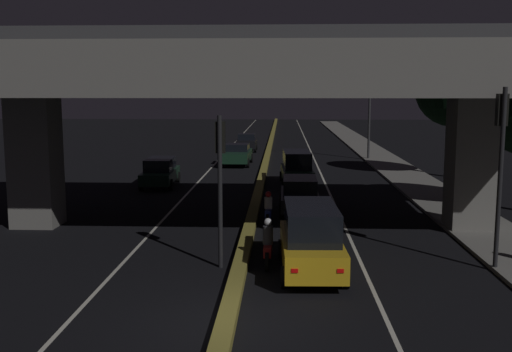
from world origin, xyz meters
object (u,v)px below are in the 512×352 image
object	(u,v)px
car_dark_green_second_oncoming	(237,154)
car_black_second	(300,194)
car_dark_green_lead_oncoming	(160,172)
motorcycle_blue_filtering_mid	(268,210)
traffic_light_right_of_median	(501,147)
street_lamp	(365,104)
car_black_third_oncoming	(247,142)
motorcycle_red_filtering_near	(268,246)
car_taxi_yellow_lead	(311,238)
traffic_light_left_of_median	(220,164)
car_dark_green_third	(297,168)

from	to	relation	value
car_dark_green_second_oncoming	car_black_second	bearing A→B (deg)	15.02
car_dark_green_lead_oncoming	motorcycle_blue_filtering_mid	distance (m)	11.50
traffic_light_right_of_median	motorcycle_blue_filtering_mid	xyz separation A→B (m)	(-7.06, 5.95, -3.18)
traffic_light_right_of_median	car_dark_green_second_oncoming	distance (m)	27.59
street_lamp	car_dark_green_lead_oncoming	size ratio (longest dim) A/B	1.63
car_black_third_oncoming	motorcycle_red_filtering_near	bearing A→B (deg)	3.95
traffic_light_right_of_median	car_black_second	xyz separation A→B (m)	(-5.70, 8.47, -2.94)
street_lamp	car_dark_green_second_oncoming	world-z (taller)	street_lamp
car_dark_green_second_oncoming	motorcycle_red_filtering_near	xyz separation A→B (m)	(2.91, -25.41, -0.16)
car_taxi_yellow_lead	motorcycle_blue_filtering_mid	world-z (taller)	car_taxi_yellow_lead
traffic_light_right_of_median	car_black_third_oncoming	distance (m)	37.23
street_lamp	car_black_third_oncoming	world-z (taller)	street_lamp
street_lamp	car_dark_green_lead_oncoming	world-z (taller)	street_lamp
traffic_light_right_of_median	car_black_second	world-z (taller)	traffic_light_right_of_median
car_taxi_yellow_lead	car_black_third_oncoming	size ratio (longest dim) A/B	1.16
traffic_light_left_of_median	traffic_light_right_of_median	size ratio (longest dim) A/B	0.85
car_dark_green_second_oncoming	motorcycle_blue_filtering_mid	world-z (taller)	car_dark_green_second_oncoming
traffic_light_left_of_median	car_dark_green_third	world-z (taller)	traffic_light_left_of_median
street_lamp	traffic_light_right_of_median	bearing A→B (deg)	-89.82
car_dark_green_lead_oncoming	motorcycle_red_filtering_near	xyz separation A→B (m)	(6.54, -15.30, -0.21)
car_black_third_oncoming	traffic_light_left_of_median	bearing A→B (deg)	1.60
street_lamp	car_black_third_oncoming	xyz separation A→B (m)	(-9.68, 6.42, -3.61)
car_taxi_yellow_lead	motorcycle_red_filtering_near	xyz separation A→B (m)	(-1.31, 0.59, -0.41)
traffic_light_right_of_median	car_dark_green_lead_oncoming	bearing A→B (deg)	130.99
car_taxi_yellow_lead	motorcycle_blue_filtering_mid	xyz separation A→B (m)	(-1.44, 6.34, -0.46)
street_lamp	car_black_second	world-z (taller)	street_lamp
car_black_second	motorcycle_blue_filtering_mid	world-z (taller)	car_black_second
car_dark_green_lead_oncoming	street_lamp	bearing A→B (deg)	133.99
street_lamp	car_taxi_yellow_lead	xyz separation A→B (m)	(-5.52, -29.77, -3.36)
traffic_light_left_of_median	traffic_light_right_of_median	distance (m)	8.40
car_black_second	motorcycle_blue_filtering_mid	bearing A→B (deg)	152.07
car_dark_green_lead_oncoming	motorcycle_red_filtering_near	distance (m)	16.64
traffic_light_right_of_median	car_black_second	bearing A→B (deg)	123.95
car_black_third_oncoming	motorcycle_blue_filtering_mid	distance (m)	29.97
car_black_second	motorcycle_red_filtering_near	bearing A→B (deg)	171.83
traffic_light_left_of_median	street_lamp	bearing A→B (deg)	74.24
car_black_third_oncoming	car_black_second	bearing A→B (deg)	7.85
car_black_second	car_dark_green_lead_oncoming	xyz separation A→B (m)	(-7.76, 7.02, 0.02)
car_black_second	car_dark_green_third	world-z (taller)	car_dark_green_third
car_taxi_yellow_lead	car_dark_green_lead_oncoming	xyz separation A→B (m)	(-7.85, 15.89, -0.20)
traffic_light_left_of_median	car_black_third_oncoming	bearing A→B (deg)	92.22
street_lamp	car_black_second	xyz separation A→B (m)	(-5.61, -20.91, -3.58)
motorcycle_blue_filtering_mid	traffic_light_left_of_median	bearing A→B (deg)	168.81
car_dark_green_third	car_dark_green_lead_oncoming	distance (m)	7.85
car_black_third_oncoming	motorcycle_blue_filtering_mid	world-z (taller)	car_black_third_oncoming
car_black_second	car_dark_green_third	size ratio (longest dim) A/B	0.90
car_black_third_oncoming	motorcycle_red_filtering_near	size ratio (longest dim) A/B	2.05
car_black_second	car_dark_green_lead_oncoming	distance (m)	10.47
motorcycle_red_filtering_near	car_dark_green_third	bearing A→B (deg)	-3.40
motorcycle_red_filtering_near	motorcycle_blue_filtering_mid	xyz separation A→B (m)	(-0.13, 5.75, -0.04)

